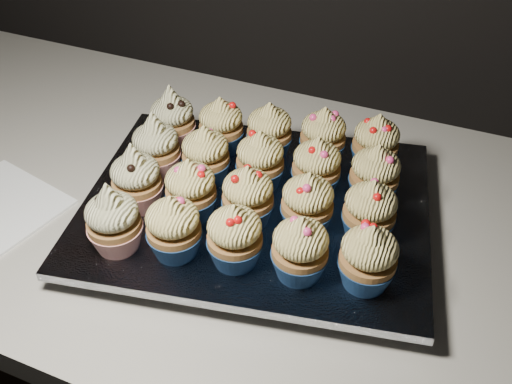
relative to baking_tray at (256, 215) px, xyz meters
The scene contains 23 objects.
worktop 0.23m from the baking_tray, ahead, with size 2.44×0.64×0.04m, color beige.
baking_tray is the anchor object (origin of this frame).
foil_lining 0.02m from the baking_tray, ahead, with size 0.43×0.34×0.01m, color silver.
cupcake_0 0.19m from the baking_tray, 131.39° to the right, with size 0.06×0.06×0.10m.
cupcake_1 0.14m from the baking_tray, 113.69° to the right, with size 0.06×0.06×0.08m.
cupcake_2 0.12m from the baking_tray, 80.25° to the right, with size 0.06×0.06×0.08m.
cupcake_3 0.14m from the baking_tray, 45.91° to the right, with size 0.06×0.06×0.08m.
cupcake_4 0.19m from the baking_tray, 25.74° to the right, with size 0.06×0.06×0.08m.
cupcake_5 0.16m from the baking_tray, 155.54° to the right, with size 0.06×0.06×0.10m.
cupcake_6 0.10m from the baking_tray, 141.75° to the right, with size 0.06×0.06×0.08m.
cupcake_7 0.07m from the baking_tray, 82.78° to the right, with size 0.06×0.06×0.08m.
cupcake_8 0.10m from the baking_tray, 15.40° to the right, with size 0.06×0.06×0.08m.
cupcake_9 0.16m from the baking_tray, ahead, with size 0.06×0.06×0.08m.
cupcake_10 0.16m from the baking_tray, behind, with size 0.06×0.06×0.10m.
cupcake_11 0.10m from the baking_tray, 166.78° to the left, with size 0.06×0.06×0.08m.
cupcake_12 0.07m from the baking_tray, 104.28° to the left, with size 0.06×0.06×0.08m.
cupcake_13 0.10m from the baking_tray, 39.32° to the left, with size 0.06×0.06×0.08m.
cupcake_14 0.16m from the baking_tray, 25.41° to the left, with size 0.06×0.06×0.08m.
cupcake_15 0.19m from the baking_tray, 154.56° to the left, with size 0.06×0.06×0.10m.
cupcake_16 0.14m from the baking_tray, 135.40° to the left, with size 0.06×0.06×0.08m.
cupcake_17 0.12m from the baking_tray, 102.64° to the left, with size 0.06×0.06×0.08m.
cupcake_18 0.14m from the baking_tray, 67.75° to the left, with size 0.06×0.06×0.08m.
cupcake_19 0.19m from the baking_tray, 47.65° to the left, with size 0.06×0.06×0.08m.
Camera 1 is at (-0.01, 1.16, 1.41)m, focal length 40.00 mm.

